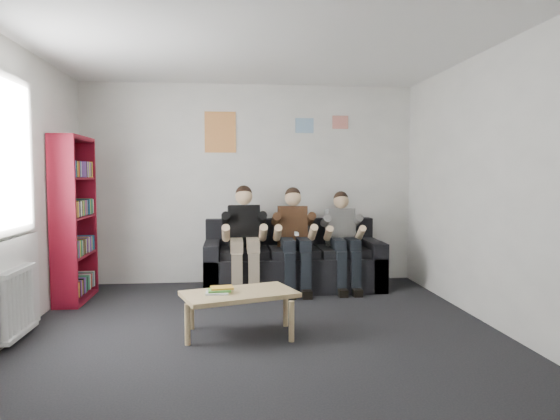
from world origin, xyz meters
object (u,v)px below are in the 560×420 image
at_px(sofa, 292,263).
at_px(person_left, 244,239).
at_px(person_middle, 295,239).
at_px(person_right, 344,240).
at_px(bookshelf, 75,219).
at_px(coffee_table, 239,297).

distance_m(sofa, person_left, 0.75).
bearing_deg(person_middle, person_right, 7.59).
xyz_separation_m(bookshelf, person_right, (3.25, 0.22, -0.32)).
xyz_separation_m(sofa, person_left, (-0.63, -0.20, 0.35)).
bearing_deg(person_left, bookshelf, -177.61).
bearing_deg(person_left, sofa, 13.98).
height_order(bookshelf, person_right, bookshelf).
height_order(coffee_table, person_left, person_left).
relative_size(sofa, coffee_table, 2.26).
height_order(person_left, person_middle, person_left).
xyz_separation_m(coffee_table, person_middle, (0.73, 1.70, 0.31)).
xyz_separation_m(coffee_table, person_left, (0.10, 1.70, 0.32)).
distance_m(coffee_table, person_middle, 1.88).
xyz_separation_m(sofa, coffee_table, (-0.73, -1.91, 0.04)).
distance_m(person_left, person_middle, 0.63).
relative_size(coffee_table, person_right, 0.80).
bearing_deg(bookshelf, person_right, 3.85).
height_order(sofa, coffee_table, sofa).
xyz_separation_m(person_left, person_middle, (0.63, 0.00, -0.01)).
bearing_deg(person_right, person_left, 176.52).
relative_size(person_middle, person_right, 1.04).
bearing_deg(person_right, coffee_table, -132.31).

